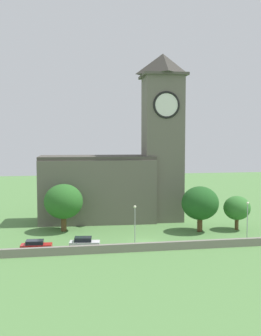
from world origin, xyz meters
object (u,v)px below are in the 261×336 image
(church, at_px, (125,166))
(streetlamp_west_mid, at_px, (135,218))
(car_white, at_px, (84,243))
(streetlamp_central, at_px, (247,214))
(tree_riverside_east, at_px, (200,203))
(tree_churchyard, at_px, (237,208))
(tree_riverside_west, at_px, (64,202))
(car_red, at_px, (36,246))

(church, relative_size, streetlamp_west_mid, 5.47)
(church, xyz_separation_m, car_white, (-9.47, -20.09, -10.17))
(streetlamp_central, bearing_deg, car_white, -176.82)
(car_white, distance_m, tree_riverside_east, 23.28)
(tree_riverside_east, bearing_deg, tree_churchyard, 1.31)
(church, height_order, car_white, church)
(tree_riverside_east, bearing_deg, car_white, -159.36)
(car_white, distance_m, tree_riverside_west, 13.58)
(tree_riverside_west, bearing_deg, streetlamp_central, -19.71)
(streetlamp_central, bearing_deg, car_red, -177.37)
(car_white, bearing_deg, tree_riverside_west, 103.55)
(car_white, height_order, streetlamp_central, streetlamp_central)
(car_white, xyz_separation_m, tree_churchyard, (28.62, 8.23, 3.10))
(church, height_order, tree_churchyard, church)
(tree_churchyard, xyz_separation_m, tree_riverside_west, (-31.62, 4.22, 1.41))
(church, xyz_separation_m, tree_churchyard, (19.15, -11.86, -7.06))
(car_red, relative_size, tree_riverside_east, 0.58)
(car_white, relative_size, streetlamp_west_mid, 0.78)
(car_white, xyz_separation_m, tree_riverside_west, (-3.00, 12.45, 4.52))
(church, distance_m, streetlamp_west_mid, 19.43)
(church, bearing_deg, tree_riverside_west, -148.51)
(car_white, height_order, tree_riverside_west, tree_riverside_west)
(streetlamp_west_mid, height_order, tree_churchyard, tree_churchyard)
(car_white, xyz_separation_m, tree_riverside_east, (21.42, 8.07, 4.24))
(streetlamp_west_mid, bearing_deg, car_red, -172.53)
(car_red, xyz_separation_m, tree_riverside_west, (4.27, 12.52, 4.59))
(tree_churchyard, relative_size, tree_riverside_east, 0.76)
(car_red, bearing_deg, tree_riverside_east, 15.84)
(church, relative_size, car_white, 6.99)
(car_red, xyz_separation_m, streetlamp_west_mid, (15.56, 2.04, 3.35))
(car_white, distance_m, streetlamp_west_mid, 9.13)
(streetlamp_west_mid, xyz_separation_m, streetlamp_central, (19.19, -0.44, 0.08))
(car_red, relative_size, tree_riverside_west, 0.55)
(car_white, relative_size, streetlamp_central, 0.76)
(streetlamp_west_mid, bearing_deg, church, 86.28)
(car_white, distance_m, streetlamp_central, 27.73)
(streetlamp_west_mid, relative_size, tree_churchyard, 0.99)
(church, height_order, streetlamp_west_mid, church)
(streetlamp_west_mid, distance_m, tree_riverside_west, 15.46)
(car_white, bearing_deg, car_red, -179.44)
(streetlamp_west_mid, relative_size, streetlamp_central, 0.98)
(car_white, height_order, tree_riverside_east, tree_riverside_east)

